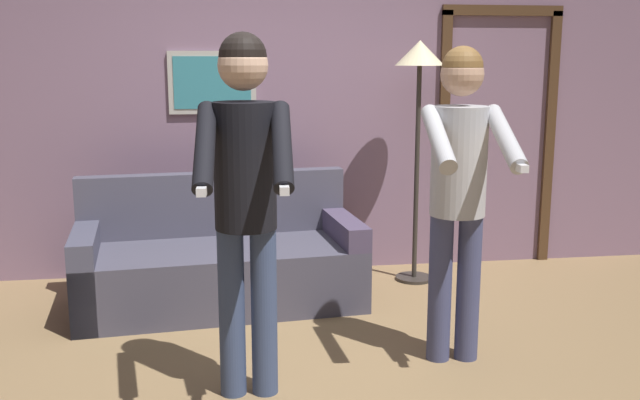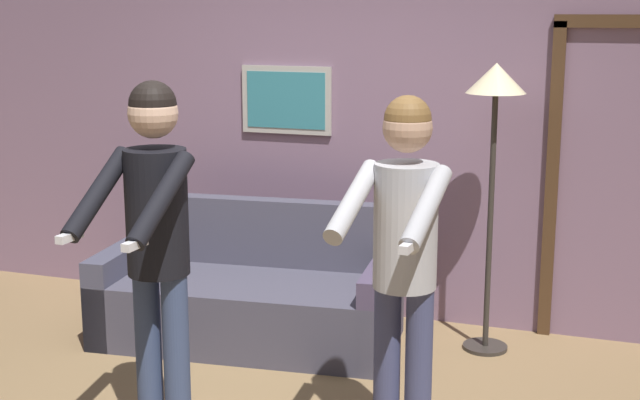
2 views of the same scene
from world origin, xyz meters
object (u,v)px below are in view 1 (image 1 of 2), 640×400
Objects in this scene: torchiere_lamp at (419,79)px; person_standing_right at (459,175)px; person_standing_left at (245,181)px; couch at (220,264)px.

torchiere_lamp is 1.04× the size of person_standing_right.
person_standing_left is 1.18m from person_standing_right.
person_standing_left is at bearing -84.46° from couch.
couch is 1.10× the size of person_standing_left.
torchiere_lamp is 1.56m from person_standing_right.
torchiere_lamp is 2.24m from person_standing_left.
person_standing_right reaches higher than couch.
torchiere_lamp is (1.48, 0.33, 1.25)m from couch.
person_standing_left reaches higher than person_standing_right.
couch is at bearing 138.32° from person_standing_right.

